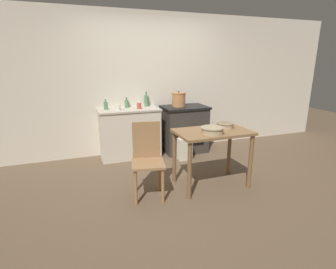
{
  "coord_description": "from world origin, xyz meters",
  "views": [
    {
      "loc": [
        -1.36,
        -3.2,
        1.7
      ],
      "look_at": [
        0.0,
        0.55,
        0.57
      ],
      "focal_mm": 28.0,
      "sensor_mm": 36.0,
      "label": 1
    }
  ],
  "objects_px": {
    "bottle_left": "(106,106)",
    "cup_center": "(118,108)",
    "bottle_mid_left": "(127,104)",
    "mixing_bowl_large": "(212,130)",
    "mixing_bowl_small": "(225,125)",
    "work_table": "(212,141)",
    "bottle_far_left": "(146,101)",
    "flour_sack": "(185,149)",
    "chair": "(147,158)",
    "stove": "(184,129)",
    "cup_center_left": "(139,106)",
    "stock_pot": "(179,99)"
  },
  "relations": [
    {
      "from": "bottle_left",
      "to": "cup_center",
      "type": "xyz_separation_m",
      "value": [
        0.19,
        -0.16,
        -0.02
      ]
    },
    {
      "from": "bottle_left",
      "to": "bottle_mid_left",
      "type": "distance_m",
      "value": 0.39
    },
    {
      "from": "mixing_bowl_large",
      "to": "mixing_bowl_small",
      "type": "height_order",
      "value": "mixing_bowl_large"
    },
    {
      "from": "mixing_bowl_small",
      "to": "cup_center",
      "type": "xyz_separation_m",
      "value": [
        -1.26,
        1.36,
        0.1
      ]
    },
    {
      "from": "work_table",
      "to": "mixing_bowl_small",
      "type": "height_order",
      "value": "mixing_bowl_small"
    },
    {
      "from": "mixing_bowl_large",
      "to": "bottle_far_left",
      "type": "relative_size",
      "value": 1.11
    },
    {
      "from": "flour_sack",
      "to": "mixing_bowl_small",
      "type": "distance_m",
      "value": 1.16
    },
    {
      "from": "chair",
      "to": "bottle_left",
      "type": "distance_m",
      "value": 1.67
    },
    {
      "from": "stove",
      "to": "bottle_mid_left",
      "type": "distance_m",
      "value": 1.19
    },
    {
      "from": "chair",
      "to": "flour_sack",
      "type": "bearing_deg",
      "value": 57.73
    },
    {
      "from": "mixing_bowl_large",
      "to": "work_table",
      "type": "bearing_deg",
      "value": 56.7
    },
    {
      "from": "stove",
      "to": "bottle_left",
      "type": "xyz_separation_m",
      "value": [
        -1.43,
        0.14,
        0.51
      ]
    },
    {
      "from": "chair",
      "to": "mixing_bowl_large",
      "type": "distance_m",
      "value": 0.9
    },
    {
      "from": "mixing_bowl_large",
      "to": "mixing_bowl_small",
      "type": "xyz_separation_m",
      "value": [
        0.32,
        0.22,
        -0.01
      ]
    },
    {
      "from": "cup_center_left",
      "to": "cup_center",
      "type": "bearing_deg",
      "value": -176.35
    },
    {
      "from": "flour_sack",
      "to": "chair",
      "type": "bearing_deg",
      "value": -133.49
    },
    {
      "from": "stove",
      "to": "flour_sack",
      "type": "height_order",
      "value": "stove"
    },
    {
      "from": "stove",
      "to": "cup_center",
      "type": "relative_size",
      "value": 9.49
    },
    {
      "from": "chair",
      "to": "work_table",
      "type": "bearing_deg",
      "value": 9.32
    },
    {
      "from": "bottle_mid_left",
      "to": "bottle_left",
      "type": "bearing_deg",
      "value": -169.54
    },
    {
      "from": "bottle_left",
      "to": "cup_center_left",
      "type": "bearing_deg",
      "value": -13.4
    },
    {
      "from": "mixing_bowl_large",
      "to": "cup_center",
      "type": "distance_m",
      "value": 1.84
    },
    {
      "from": "chair",
      "to": "stock_pot",
      "type": "distance_m",
      "value": 1.84
    },
    {
      "from": "mixing_bowl_large",
      "to": "bottle_left",
      "type": "distance_m",
      "value": 2.07
    },
    {
      "from": "bottle_far_left",
      "to": "bottle_mid_left",
      "type": "distance_m",
      "value": 0.37
    },
    {
      "from": "stock_pot",
      "to": "bottle_far_left",
      "type": "relative_size",
      "value": 1.05
    },
    {
      "from": "bottle_far_left",
      "to": "bottle_left",
      "type": "relative_size",
      "value": 1.55
    },
    {
      "from": "mixing_bowl_small",
      "to": "stock_pot",
      "type": "bearing_deg",
      "value": 95.77
    },
    {
      "from": "flour_sack",
      "to": "cup_center",
      "type": "relative_size",
      "value": 4.19
    },
    {
      "from": "work_table",
      "to": "bottle_far_left",
      "type": "relative_size",
      "value": 3.69
    },
    {
      "from": "work_table",
      "to": "bottle_far_left",
      "type": "xyz_separation_m",
      "value": [
        -0.46,
        1.68,
        0.33
      ]
    },
    {
      "from": "work_table",
      "to": "flour_sack",
      "type": "xyz_separation_m",
      "value": [
        0.05,
        1.04,
        -0.46
      ]
    },
    {
      "from": "bottle_far_left",
      "to": "bottle_left",
      "type": "distance_m",
      "value": 0.75
    },
    {
      "from": "stock_pot",
      "to": "stove",
      "type": "bearing_deg",
      "value": -3.93
    },
    {
      "from": "bottle_left",
      "to": "cup_center_left",
      "type": "relative_size",
      "value": 1.71
    },
    {
      "from": "mixing_bowl_large",
      "to": "cup_center_left",
      "type": "bearing_deg",
      "value": 109.63
    },
    {
      "from": "cup_center_left",
      "to": "cup_center",
      "type": "xyz_separation_m",
      "value": [
        -0.37,
        -0.02,
        -0.0
      ]
    },
    {
      "from": "bottle_left",
      "to": "chair",
      "type": "bearing_deg",
      "value": -79.25
    },
    {
      "from": "stock_pot",
      "to": "cup_center_left",
      "type": "xyz_separation_m",
      "value": [
        -0.75,
        -0.0,
        -0.08
      ]
    },
    {
      "from": "stove",
      "to": "stock_pot",
      "type": "height_order",
      "value": "stock_pot"
    },
    {
      "from": "stove",
      "to": "mixing_bowl_small",
      "type": "relative_size",
      "value": 3.57
    },
    {
      "from": "stove",
      "to": "work_table",
      "type": "bearing_deg",
      "value": -98.6
    },
    {
      "from": "work_table",
      "to": "bottle_far_left",
      "type": "height_order",
      "value": "bottle_far_left"
    },
    {
      "from": "bottle_far_left",
      "to": "bottle_mid_left",
      "type": "relative_size",
      "value": 1.47
    },
    {
      "from": "bottle_mid_left",
      "to": "bottle_far_left",
      "type": "bearing_deg",
      "value": -0.01
    },
    {
      "from": "mixing_bowl_large",
      "to": "cup_center",
      "type": "xyz_separation_m",
      "value": [
        -0.94,
        1.57,
        0.09
      ]
    },
    {
      "from": "stock_pot",
      "to": "bottle_left",
      "type": "height_order",
      "value": "stock_pot"
    },
    {
      "from": "stove",
      "to": "work_table",
      "type": "relative_size",
      "value": 0.88
    },
    {
      "from": "cup_center",
      "to": "stock_pot",
      "type": "bearing_deg",
      "value": 1.4
    },
    {
      "from": "stock_pot",
      "to": "mixing_bowl_large",
      "type": "height_order",
      "value": "stock_pot"
    }
  ]
}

